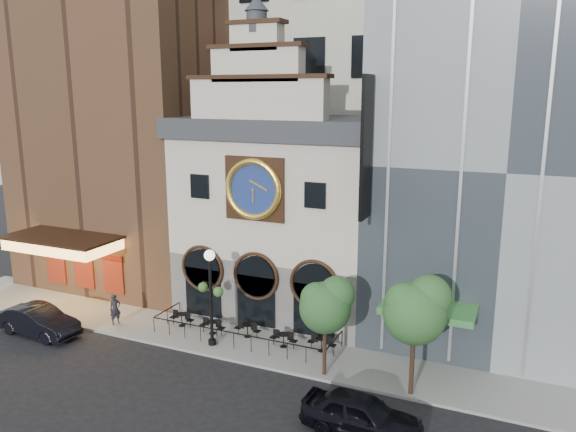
{
  "coord_description": "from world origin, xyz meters",
  "views": [
    {
      "loc": [
        14.15,
        -23.49,
        13.81
      ],
      "look_at": [
        1.1,
        6.0,
        6.68
      ],
      "focal_mm": 35.0,
      "sensor_mm": 36.0,
      "label": 1
    }
  ],
  "objects_px": {
    "bistro_3": "(283,339)",
    "car_left": "(39,321)",
    "bistro_0": "(182,318)",
    "tree_left": "(326,304)",
    "tree_right": "(416,308)",
    "car_right": "(362,415)",
    "bistro_2": "(247,329)",
    "bistro_1": "(212,326)",
    "lamppost": "(211,287)",
    "bistro_4": "(322,343)",
    "pedestrian": "(115,309)"
  },
  "relations": [
    {
      "from": "bistro_1",
      "to": "bistro_2",
      "type": "xyz_separation_m",
      "value": [
        2.05,
        0.46,
        0.0
      ]
    },
    {
      "from": "bistro_1",
      "to": "tree_right",
      "type": "relative_size",
      "value": 0.28
    },
    {
      "from": "bistro_2",
      "to": "tree_left",
      "type": "relative_size",
      "value": 0.31
    },
    {
      "from": "pedestrian",
      "to": "bistro_0",
      "type": "bearing_deg",
      "value": -40.09
    },
    {
      "from": "lamppost",
      "to": "car_left",
      "type": "bearing_deg",
      "value": -150.15
    },
    {
      "from": "bistro_3",
      "to": "bistro_2",
      "type": "bearing_deg",
      "value": 171.61
    },
    {
      "from": "bistro_1",
      "to": "bistro_3",
      "type": "height_order",
      "value": "same"
    },
    {
      "from": "car_right",
      "to": "tree_left",
      "type": "relative_size",
      "value": 1.0
    },
    {
      "from": "bistro_0",
      "to": "tree_left",
      "type": "distance_m",
      "value": 10.58
    },
    {
      "from": "lamppost",
      "to": "bistro_4",
      "type": "bearing_deg",
      "value": 30.98
    },
    {
      "from": "bistro_4",
      "to": "pedestrian",
      "type": "distance_m",
      "value": 12.73
    },
    {
      "from": "bistro_3",
      "to": "car_left",
      "type": "distance_m",
      "value": 14.34
    },
    {
      "from": "bistro_4",
      "to": "bistro_0",
      "type": "bearing_deg",
      "value": -178.5
    },
    {
      "from": "tree_right",
      "to": "car_right",
      "type": "bearing_deg",
      "value": -109.4
    },
    {
      "from": "bistro_3",
      "to": "pedestrian",
      "type": "xyz_separation_m",
      "value": [
        -10.53,
        -1.24,
        0.46
      ]
    },
    {
      "from": "car_right",
      "to": "lamppost",
      "type": "distance_m",
      "value": 11.15
    },
    {
      "from": "bistro_4",
      "to": "car_right",
      "type": "height_order",
      "value": "car_right"
    },
    {
      "from": "bistro_1",
      "to": "lamppost",
      "type": "bearing_deg",
      "value": -59.17
    },
    {
      "from": "bistro_3",
      "to": "lamppost",
      "type": "relative_size",
      "value": 0.29
    },
    {
      "from": "bistro_4",
      "to": "lamppost",
      "type": "height_order",
      "value": "lamppost"
    },
    {
      "from": "car_right",
      "to": "pedestrian",
      "type": "xyz_separation_m",
      "value": [
        -16.66,
        4.54,
        0.22
      ]
    },
    {
      "from": "bistro_0",
      "to": "bistro_2",
      "type": "xyz_separation_m",
      "value": [
        4.31,
        0.23,
        0.0
      ]
    },
    {
      "from": "car_left",
      "to": "tree_right",
      "type": "xyz_separation_m",
      "value": [
        21.22,
        1.97,
        3.5
      ]
    },
    {
      "from": "car_right",
      "to": "tree_right",
      "type": "relative_size",
      "value": 0.88
    },
    {
      "from": "bistro_1",
      "to": "tree_left",
      "type": "xyz_separation_m",
      "value": [
        7.61,
        -1.82,
        3.24
      ]
    },
    {
      "from": "bistro_1",
      "to": "bistro_3",
      "type": "bearing_deg",
      "value": 1.27
    },
    {
      "from": "bistro_1",
      "to": "bistro_2",
      "type": "height_order",
      "value": "same"
    },
    {
      "from": "bistro_1",
      "to": "tree_left",
      "type": "relative_size",
      "value": 0.31
    },
    {
      "from": "tree_left",
      "to": "tree_right",
      "type": "bearing_deg",
      "value": -1.5
    },
    {
      "from": "bistro_0",
      "to": "tree_left",
      "type": "xyz_separation_m",
      "value": [
        9.87,
        -2.05,
        3.24
      ]
    },
    {
      "from": "bistro_2",
      "to": "bistro_4",
      "type": "bearing_deg",
      "value": 0.04
    },
    {
      "from": "pedestrian",
      "to": "tree_right",
      "type": "distance_m",
      "value": 18.29
    },
    {
      "from": "bistro_4",
      "to": "tree_left",
      "type": "bearing_deg",
      "value": -65.39
    },
    {
      "from": "bistro_3",
      "to": "tree_left",
      "type": "distance_m",
      "value": 4.9
    },
    {
      "from": "bistro_3",
      "to": "tree_left",
      "type": "relative_size",
      "value": 0.31
    },
    {
      "from": "bistro_0",
      "to": "car_left",
      "type": "bearing_deg",
      "value": -149.59
    },
    {
      "from": "bistro_3",
      "to": "car_left",
      "type": "relative_size",
      "value": 0.31
    },
    {
      "from": "bistro_2",
      "to": "pedestrian",
      "type": "xyz_separation_m",
      "value": [
        -8.11,
        -1.59,
        0.46
      ]
    },
    {
      "from": "car_right",
      "to": "pedestrian",
      "type": "height_order",
      "value": "pedestrian"
    },
    {
      "from": "bistro_0",
      "to": "pedestrian",
      "type": "bearing_deg",
      "value": -160.24
    },
    {
      "from": "bistro_0",
      "to": "bistro_2",
      "type": "distance_m",
      "value": 4.32
    },
    {
      "from": "car_right",
      "to": "bistro_3",
      "type": "bearing_deg",
      "value": 49.33
    },
    {
      "from": "bistro_4",
      "to": "bistro_3",
      "type": "bearing_deg",
      "value": -170.3
    },
    {
      "from": "bistro_0",
      "to": "bistro_3",
      "type": "height_order",
      "value": "same"
    },
    {
      "from": "bistro_2",
      "to": "car_left",
      "type": "distance_m",
      "value": 12.16
    },
    {
      "from": "bistro_1",
      "to": "tree_right",
      "type": "distance_m",
      "value": 12.64
    },
    {
      "from": "bistro_3",
      "to": "car_right",
      "type": "xyz_separation_m",
      "value": [
        6.14,
        -5.78,
        0.24
      ]
    },
    {
      "from": "bistro_3",
      "to": "tree_right",
      "type": "distance_m",
      "value": 8.58
    },
    {
      "from": "bistro_0",
      "to": "pedestrian",
      "type": "relative_size",
      "value": 0.85
    },
    {
      "from": "bistro_0",
      "to": "tree_left",
      "type": "height_order",
      "value": "tree_left"
    }
  ]
}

